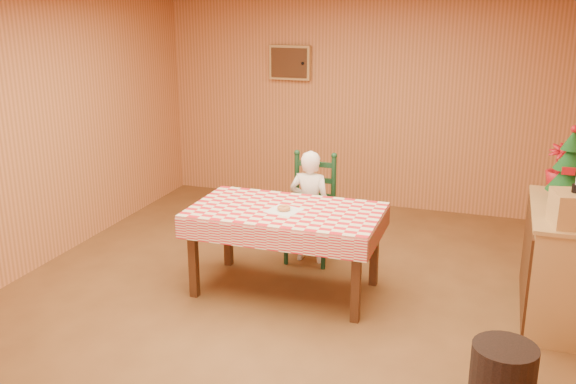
% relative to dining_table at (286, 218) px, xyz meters
% --- Properties ---
extents(ground, '(6.00, 6.00, 0.00)m').
position_rel_dining_table_xyz_m(ground, '(0.05, -0.28, -0.69)').
color(ground, brown).
rests_on(ground, ground).
extents(cabin_walls, '(5.10, 6.05, 2.65)m').
position_rel_dining_table_xyz_m(cabin_walls, '(0.04, 0.25, 1.14)').
color(cabin_walls, '#C97E48').
rests_on(cabin_walls, ground).
extents(dining_table, '(1.66, 0.96, 0.77)m').
position_rel_dining_table_xyz_m(dining_table, '(0.00, 0.00, 0.00)').
color(dining_table, '#482713').
rests_on(dining_table, ground).
extents(ladder_chair, '(0.44, 0.40, 1.08)m').
position_rel_dining_table_xyz_m(ladder_chair, '(-0.00, 0.79, -0.18)').
color(ladder_chair, black).
rests_on(ladder_chair, ground).
extents(seated_child, '(0.41, 0.27, 1.12)m').
position_rel_dining_table_xyz_m(seated_child, '(0.00, 0.73, -0.13)').
color(seated_child, white).
rests_on(seated_child, ground).
extents(napkin, '(0.32, 0.32, 0.00)m').
position_rel_dining_table_xyz_m(napkin, '(0.00, -0.05, 0.08)').
color(napkin, white).
rests_on(napkin, dining_table).
extents(donut, '(0.15, 0.15, 0.04)m').
position_rel_dining_table_xyz_m(donut, '(0.00, -0.05, 0.11)').
color(donut, '#D3874B').
rests_on(donut, napkin).
extents(shelf_unit, '(0.54, 1.24, 0.93)m').
position_rel_dining_table_xyz_m(shelf_unit, '(2.25, 0.26, -0.22)').
color(shelf_unit, tan).
rests_on(shelf_unit, ground).
extents(crate, '(0.35, 0.35, 0.25)m').
position_rel_dining_table_xyz_m(crate, '(2.26, -0.14, 0.37)').
color(crate, tan).
rests_on(crate, shelf_unit).
extents(christmas_tree, '(0.34, 0.34, 0.62)m').
position_rel_dining_table_xyz_m(christmas_tree, '(2.26, 0.51, 0.52)').
color(christmas_tree, '#482713').
rests_on(christmas_tree, shelf_unit).
extents(flower_arrangement, '(0.22, 0.22, 0.40)m').
position_rel_dining_table_xyz_m(flower_arrangement, '(2.21, 0.81, 0.44)').
color(flower_arrangement, maroon).
rests_on(flower_arrangement, shelf_unit).
extents(storage_bin, '(0.48, 0.48, 0.42)m').
position_rel_dining_table_xyz_m(storage_bin, '(1.86, -1.15, -0.48)').
color(storage_bin, black).
rests_on(storage_bin, ground).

